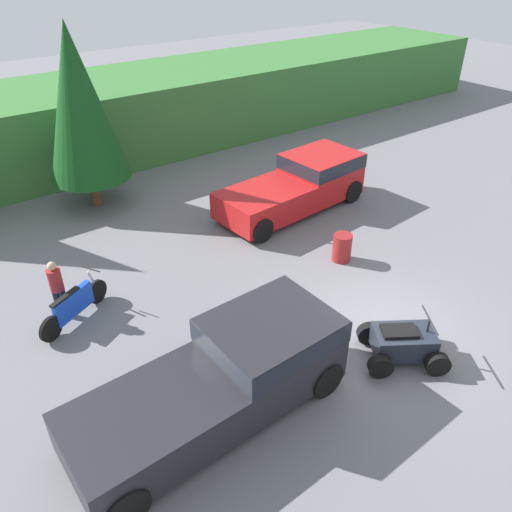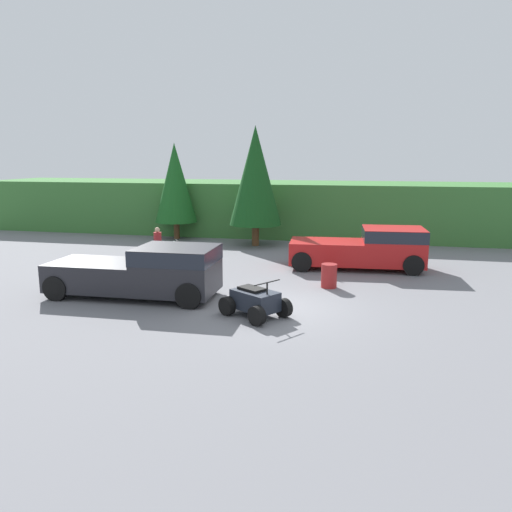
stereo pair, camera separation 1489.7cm
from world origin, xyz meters
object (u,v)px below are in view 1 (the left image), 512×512
at_px(pickup_truck_red, 301,182).
at_px(quad_atv, 403,343).
at_px(pickup_truck_second, 230,372).
at_px(dirt_bike, 74,305).
at_px(rider_person, 57,287).
at_px(steel_barrel, 342,248).

bearing_deg(pickup_truck_red, quad_atv, -117.86).
height_order(pickup_truck_red, pickup_truck_second, same).
distance_m(pickup_truck_red, pickup_truck_second, 9.59).
bearing_deg(dirt_bike, pickup_truck_second, -98.82).
height_order(pickup_truck_second, quad_atv, pickup_truck_second).
xyz_separation_m(pickup_truck_second, quad_atv, (4.04, -1.22, -0.51)).
distance_m(dirt_bike, quad_atv, 8.24).
bearing_deg(pickup_truck_second, rider_person, 108.76).
bearing_deg(pickup_truck_red, dirt_bike, -174.72).
distance_m(pickup_truck_second, quad_atv, 4.25).
height_order(pickup_truck_red, dirt_bike, pickup_truck_red).
xyz_separation_m(pickup_truck_second, steel_barrel, (5.93, 2.69, -0.52)).
xyz_separation_m(rider_person, steel_barrel, (7.81, -2.43, -0.47)).
bearing_deg(rider_person, pickup_truck_red, -37.51).
height_order(dirt_bike, steel_barrel, dirt_bike).
bearing_deg(pickup_truck_second, pickup_truck_red, 39.11).
bearing_deg(rider_person, quad_atv, -91.35).
bearing_deg(quad_atv, pickup_truck_second, -163.14).
relative_size(pickup_truck_red, pickup_truck_second, 0.99).
bearing_deg(steel_barrel, pickup_truck_red, 68.86).
relative_size(dirt_bike, rider_person, 1.28).
distance_m(dirt_bike, rider_person, 0.63).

